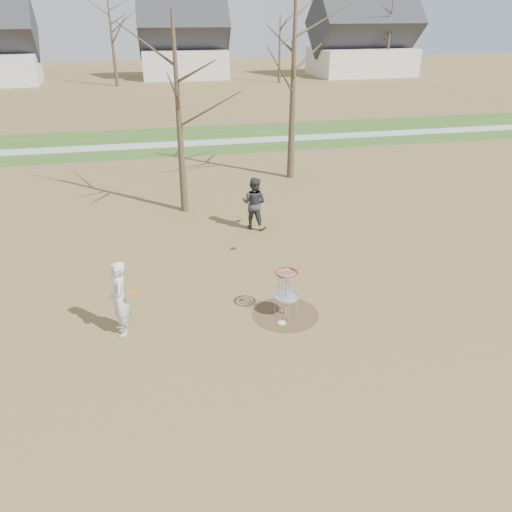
{
  "coord_description": "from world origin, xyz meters",
  "views": [
    {
      "loc": [
        -3.2,
        -11.05,
        7.44
      ],
      "look_at": [
        -0.5,
        1.5,
        1.1
      ],
      "focal_mm": 35.0,
      "sensor_mm": 36.0,
      "label": 1
    }
  ],
  "objects_px": {
    "player_throwing": "(254,203)",
    "disc_grounded": "(282,323)",
    "player_standing": "(120,299)",
    "disc_golf_basket": "(286,285)"
  },
  "relations": [
    {
      "from": "player_throwing",
      "to": "disc_golf_basket",
      "type": "distance_m",
      "value": 6.08
    },
    {
      "from": "player_standing",
      "to": "player_throwing",
      "type": "distance_m",
      "value": 7.62
    },
    {
      "from": "disc_golf_basket",
      "to": "player_standing",
      "type": "bearing_deg",
      "value": 179.08
    },
    {
      "from": "player_standing",
      "to": "disc_golf_basket",
      "type": "bearing_deg",
      "value": 83.87
    },
    {
      "from": "player_standing",
      "to": "player_throwing",
      "type": "relative_size",
      "value": 1.0
    },
    {
      "from": "player_standing",
      "to": "disc_golf_basket",
      "type": "xyz_separation_m",
      "value": [
        4.28,
        -0.07,
        -0.08
      ]
    },
    {
      "from": "player_throwing",
      "to": "disc_grounded",
      "type": "relative_size",
      "value": 9.04
    },
    {
      "from": "player_standing",
      "to": "disc_grounded",
      "type": "xyz_separation_m",
      "value": [
        4.07,
        -0.48,
        -0.98
      ]
    },
    {
      "from": "player_standing",
      "to": "player_throwing",
      "type": "xyz_separation_m",
      "value": [
        4.7,
        6.0,
        -0.0
      ]
    },
    {
      "from": "disc_grounded",
      "to": "disc_golf_basket",
      "type": "xyz_separation_m",
      "value": [
        0.21,
        0.41,
        0.89
      ]
    }
  ]
}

